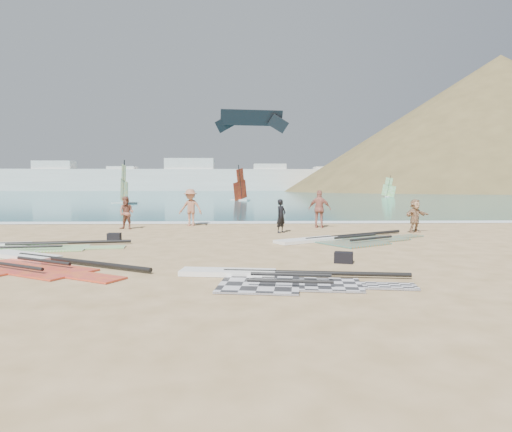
{
  "coord_description": "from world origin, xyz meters",
  "views": [
    {
      "loc": [
        -0.19,
        -11.64,
        2.13
      ],
      "look_at": [
        0.3,
        4.0,
        1.0
      ],
      "focal_mm": 30.0,
      "sensor_mm": 36.0,
      "label": 1
    }
  ],
  "objects_px": {
    "gear_bag_near": "(114,237)",
    "beachgoer_right": "(415,216)",
    "rig_red": "(34,263)",
    "rig_orange": "(344,240)",
    "beachgoer_left": "(126,213)",
    "beachgoer_mid": "(191,207)",
    "rig_green": "(23,247)",
    "person_wetsuit": "(281,216)",
    "rig_grey": "(271,278)",
    "gear_bag_far": "(344,257)",
    "beachgoer_back": "(320,209)"
  },
  "relations": [
    {
      "from": "rig_orange",
      "to": "gear_bag_far",
      "type": "relative_size",
      "value": 12.84
    },
    {
      "from": "gear_bag_near",
      "to": "beachgoer_left",
      "type": "xyz_separation_m",
      "value": [
        -0.71,
        4.4,
        0.64
      ]
    },
    {
      "from": "rig_orange",
      "to": "beachgoer_left",
      "type": "xyz_separation_m",
      "value": [
        -9.51,
        4.67,
        0.74
      ]
    },
    {
      "from": "gear_bag_far",
      "to": "beachgoer_right",
      "type": "distance_m",
      "value": 8.93
    },
    {
      "from": "rig_grey",
      "to": "gear_bag_far",
      "type": "height_order",
      "value": "gear_bag_far"
    },
    {
      "from": "gear_bag_far",
      "to": "beachgoer_mid",
      "type": "relative_size",
      "value": 0.26
    },
    {
      "from": "rig_grey",
      "to": "gear_bag_near",
      "type": "distance_m",
      "value": 8.91
    },
    {
      "from": "person_wetsuit",
      "to": "beachgoer_mid",
      "type": "xyz_separation_m",
      "value": [
        -4.44,
        3.35,
        0.21
      ]
    },
    {
      "from": "person_wetsuit",
      "to": "beachgoer_right",
      "type": "relative_size",
      "value": 1.0
    },
    {
      "from": "rig_grey",
      "to": "person_wetsuit",
      "type": "height_order",
      "value": "person_wetsuit"
    },
    {
      "from": "beachgoer_mid",
      "to": "rig_orange",
      "type": "bearing_deg",
      "value": -27.88
    },
    {
      "from": "rig_red",
      "to": "gear_bag_near",
      "type": "distance_m",
      "value": 4.91
    },
    {
      "from": "rig_orange",
      "to": "beachgoer_mid",
      "type": "relative_size",
      "value": 3.31
    },
    {
      "from": "beachgoer_mid",
      "to": "rig_red",
      "type": "bearing_deg",
      "value": -89.41
    },
    {
      "from": "beachgoer_mid",
      "to": "beachgoer_back",
      "type": "relative_size",
      "value": 1.03
    },
    {
      "from": "rig_grey",
      "to": "gear_bag_near",
      "type": "bearing_deg",
      "value": 136.24
    },
    {
      "from": "rig_grey",
      "to": "beachgoer_right",
      "type": "xyz_separation_m",
      "value": [
        7.12,
        9.5,
        0.71
      ]
    },
    {
      "from": "person_wetsuit",
      "to": "beachgoer_mid",
      "type": "height_order",
      "value": "beachgoer_mid"
    },
    {
      "from": "rig_grey",
      "to": "beachgoer_back",
      "type": "bearing_deg",
      "value": 82.42
    },
    {
      "from": "beachgoer_back",
      "to": "rig_green",
      "type": "bearing_deg",
      "value": 47.61
    },
    {
      "from": "rig_red",
      "to": "gear_bag_far",
      "type": "height_order",
      "value": "gear_bag_far"
    },
    {
      "from": "gear_bag_near",
      "to": "beachgoer_right",
      "type": "height_order",
      "value": "beachgoer_right"
    },
    {
      "from": "person_wetsuit",
      "to": "beachgoer_back",
      "type": "distance_m",
      "value": 3.01
    },
    {
      "from": "gear_bag_near",
      "to": "beachgoer_right",
      "type": "xyz_separation_m",
      "value": [
        12.67,
        2.53,
        0.6
      ]
    },
    {
      "from": "rig_orange",
      "to": "beachgoer_back",
      "type": "bearing_deg",
      "value": 59.3
    },
    {
      "from": "rig_green",
      "to": "rig_orange",
      "type": "bearing_deg",
      "value": -0.77
    },
    {
      "from": "beachgoer_right",
      "to": "rig_orange",
      "type": "bearing_deg",
      "value": -172.88
    },
    {
      "from": "gear_bag_near",
      "to": "gear_bag_far",
      "type": "relative_size",
      "value": 0.96
    },
    {
      "from": "beachgoer_back",
      "to": "rig_red",
      "type": "bearing_deg",
      "value": 62.86
    },
    {
      "from": "rig_orange",
      "to": "gear_bag_far",
      "type": "xyz_separation_m",
      "value": [
        -1.11,
        -4.59,
        0.1
      ]
    },
    {
      "from": "rig_orange",
      "to": "beachgoer_right",
      "type": "distance_m",
      "value": 4.83
    },
    {
      "from": "rig_grey",
      "to": "person_wetsuit",
      "type": "relative_size",
      "value": 3.55
    },
    {
      "from": "rig_red",
      "to": "beachgoer_left",
      "type": "bearing_deg",
      "value": 119.61
    },
    {
      "from": "rig_orange",
      "to": "gear_bag_near",
      "type": "bearing_deg",
      "value": 146.94
    },
    {
      "from": "beachgoer_mid",
      "to": "beachgoer_right",
      "type": "xyz_separation_m",
      "value": [
        10.47,
        -3.43,
        -0.21
      ]
    },
    {
      "from": "rig_orange",
      "to": "rig_red",
      "type": "xyz_separation_m",
      "value": [
        -9.48,
        -4.59,
        -0.0
      ]
    },
    {
      "from": "beachgoer_mid",
      "to": "beachgoer_right",
      "type": "relative_size",
      "value": 1.28
    },
    {
      "from": "beachgoer_left",
      "to": "gear_bag_near",
      "type": "bearing_deg",
      "value": -66.39
    },
    {
      "from": "rig_grey",
      "to": "beachgoer_mid",
      "type": "bearing_deg",
      "value": 112.24
    },
    {
      "from": "rig_orange",
      "to": "beachgoer_back",
      "type": "height_order",
      "value": "beachgoer_back"
    },
    {
      "from": "gear_bag_near",
      "to": "beachgoer_back",
      "type": "xyz_separation_m",
      "value": [
        8.75,
        4.75,
        0.79
      ]
    },
    {
      "from": "beachgoer_left",
      "to": "beachgoer_back",
      "type": "bearing_deg",
      "value": 16.6
    },
    {
      "from": "rig_green",
      "to": "beachgoer_back",
      "type": "height_order",
      "value": "beachgoer_back"
    },
    {
      "from": "beachgoer_back",
      "to": "rig_grey",
      "type": "bearing_deg",
      "value": 92.04
    },
    {
      "from": "gear_bag_far",
      "to": "beachgoer_right",
      "type": "bearing_deg",
      "value": 56.01
    },
    {
      "from": "rig_grey",
      "to": "gear_bag_far",
      "type": "distance_m",
      "value": 3.0
    },
    {
      "from": "rig_green",
      "to": "beachgoer_mid",
      "type": "xyz_separation_m",
      "value": [
        4.72,
        7.8,
        0.92
      ]
    },
    {
      "from": "rig_red",
      "to": "beachgoer_left",
      "type": "height_order",
      "value": "beachgoer_left"
    },
    {
      "from": "person_wetsuit",
      "to": "beachgoer_left",
      "type": "relative_size",
      "value": 0.95
    },
    {
      "from": "rig_red",
      "to": "gear_bag_near",
      "type": "bearing_deg",
      "value": 111.46
    }
  ]
}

